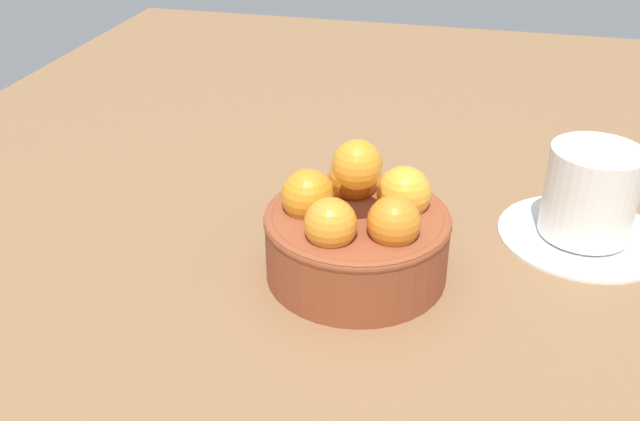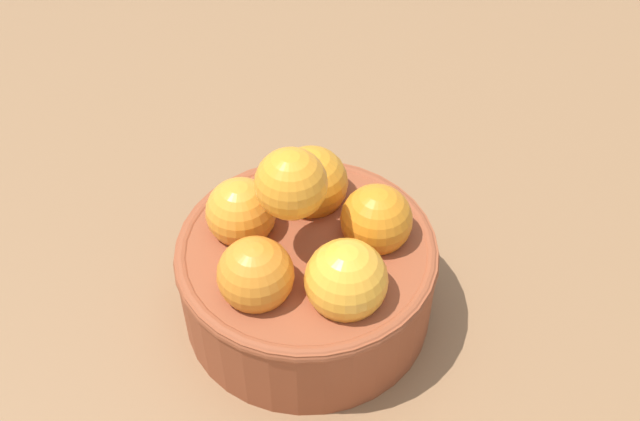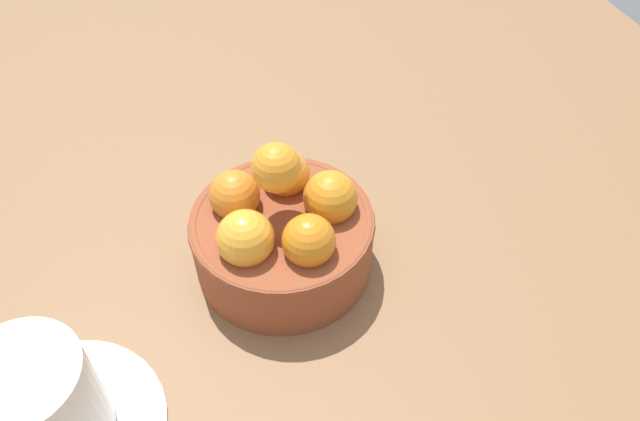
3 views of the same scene
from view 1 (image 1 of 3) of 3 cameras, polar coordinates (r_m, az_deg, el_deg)
name	(u,v)px [view 1 (image 1 of 3)]	position (r cm, az deg, el deg)	size (l,w,h in cm)	color
ground_plane	(355,296)	(64.29, 2.78, -6.76)	(159.92, 114.35, 4.96)	brown
terracotta_bowl	(357,231)	(60.53, 2.94, -1.61)	(15.59, 15.59, 12.79)	brown
coffee_cup	(589,201)	(70.16, 20.39, 0.73)	(15.35, 15.35, 8.97)	white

